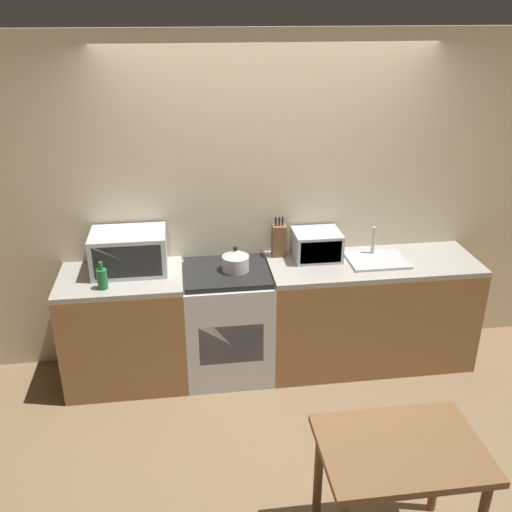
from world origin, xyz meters
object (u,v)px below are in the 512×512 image
(bottle, at_px, (102,278))
(toaster_oven, at_px, (317,245))
(microwave, at_px, (129,252))
(stove_range, at_px, (228,322))
(dining_table, at_px, (399,464))
(kettle, at_px, (236,260))

(bottle, height_order, toaster_oven, toaster_oven)
(microwave, bearing_deg, toaster_oven, 1.50)
(stove_range, xyz_separation_m, dining_table, (0.72, -1.80, 0.17))
(microwave, distance_m, dining_table, 2.42)
(microwave, bearing_deg, kettle, -7.32)
(toaster_oven, bearing_deg, dining_table, -90.27)
(bottle, relative_size, dining_table, 0.25)
(stove_range, distance_m, microwave, 0.94)
(kettle, xyz_separation_m, dining_table, (0.65, -1.80, -0.36))
(kettle, xyz_separation_m, microwave, (-0.79, 0.10, 0.07))
(kettle, height_order, dining_table, kettle)
(stove_range, bearing_deg, kettle, -3.38)
(microwave, distance_m, bottle, 0.33)
(bottle, xyz_separation_m, toaster_oven, (1.62, 0.31, 0.03))
(stove_range, relative_size, microwave, 1.63)
(stove_range, xyz_separation_m, kettle, (0.07, -0.00, 0.54))
(microwave, bearing_deg, bottle, -122.82)
(toaster_oven, xyz_separation_m, dining_table, (-0.01, -1.93, -0.39))
(dining_table, bearing_deg, kettle, 109.82)
(toaster_oven, distance_m, dining_table, 1.97)
(stove_range, bearing_deg, bottle, -168.88)
(microwave, distance_m, toaster_oven, 1.44)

